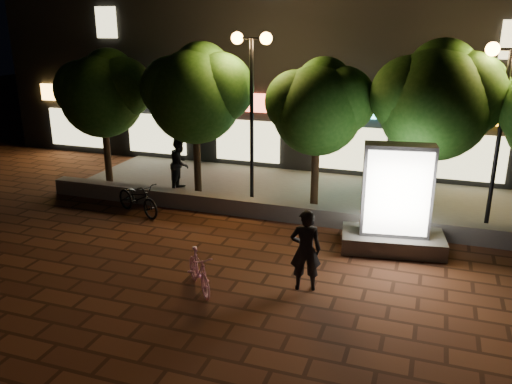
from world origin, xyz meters
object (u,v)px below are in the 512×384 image
at_px(tree_right, 438,97).
at_px(pedestrian, 180,163).
at_px(street_lamp_right, 506,89).
at_px(rider, 306,250).
at_px(tree_mid, 320,104).
at_px(scooter_parked, 138,198).
at_px(tree_left, 197,91).
at_px(tree_far_left, 104,91).
at_px(ad_kiosk, 395,208).
at_px(street_lamp_left, 252,75).
at_px(scooter_pink, 199,271).

xyz_separation_m(tree_right, pedestrian, (-8.03, 0.00, -2.59)).
xyz_separation_m(street_lamp_right, rider, (-3.99, -5.06, -2.98)).
xyz_separation_m(tree_mid, scooter_parked, (-4.91, -2.46, -2.71)).
bearing_deg(tree_left, pedestrian, 179.89).
bearing_deg(tree_far_left, scooter_parked, -43.57).
distance_m(rider, scooter_parked, 6.54).
bearing_deg(street_lamp_right, pedestrian, 178.43).
bearing_deg(rider, tree_right, -130.73).
bearing_deg(street_lamp_right, rider, -128.27).
bearing_deg(ad_kiosk, scooter_parked, 179.16).
height_order(ad_kiosk, pedestrian, ad_kiosk).
xyz_separation_m(rider, pedestrian, (-5.68, 5.32, 0.06)).
distance_m(street_lamp_left, scooter_parked, 5.04).
relative_size(tree_mid, ad_kiosk, 1.63).
relative_size(tree_far_left, tree_left, 0.95).
distance_m(street_lamp_left, street_lamp_right, 7.00).
distance_m(ad_kiosk, pedestrian, 7.74).
bearing_deg(pedestrian, tree_right, -95.89).
distance_m(ad_kiosk, rider, 3.20).
relative_size(tree_left, pedestrian, 2.73).
height_order(tree_right, ad_kiosk, tree_right).
xyz_separation_m(tree_right, ad_kiosk, (-0.73, -2.57, -2.45)).
xyz_separation_m(tree_mid, rider, (0.96, -5.32, -2.30)).
relative_size(tree_left, ad_kiosk, 1.78).
relative_size(tree_mid, street_lamp_right, 0.90).
relative_size(street_lamp_right, ad_kiosk, 1.81).
bearing_deg(tree_mid, scooter_pink, -100.99).
bearing_deg(street_lamp_left, tree_far_left, 177.24).
xyz_separation_m(tree_right, street_lamp_right, (1.64, -0.26, 0.33)).
bearing_deg(tree_left, scooter_pink, -65.37).
bearing_deg(tree_right, rider, -113.81).
xyz_separation_m(ad_kiosk, pedestrian, (-7.30, 2.57, -0.14)).
bearing_deg(ad_kiosk, rider, -120.47).
xyz_separation_m(tree_right, scooter_parked, (-8.21, -2.46, -3.06)).
bearing_deg(ad_kiosk, pedestrian, 160.57).
bearing_deg(tree_mid, pedestrian, 179.98).
xyz_separation_m(tree_far_left, rider, (8.46, -5.32, -2.38)).
bearing_deg(scooter_pink, tree_mid, 37.72).
height_order(rider, pedestrian, pedestrian).
bearing_deg(tree_right, street_lamp_right, -9.10).
height_order(tree_far_left, tree_left, tree_left).
height_order(ad_kiosk, scooter_pink, ad_kiosk).
xyz_separation_m(tree_mid, scooter_pink, (-1.19, -6.12, -2.77)).
xyz_separation_m(tree_left, tree_mid, (4.00, -0.00, -0.23)).
bearing_deg(tree_right, ad_kiosk, -105.84).
distance_m(tree_mid, street_lamp_right, 5.00).
bearing_deg(scooter_pink, rider, -20.89).
distance_m(tree_left, street_lamp_left, 2.05).
height_order(tree_left, scooter_pink, tree_left).
height_order(street_lamp_left, rider, street_lamp_left).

